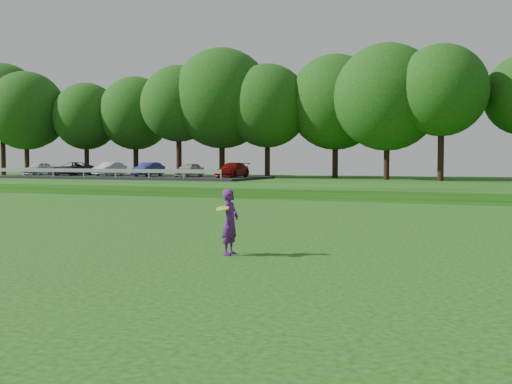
% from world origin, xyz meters
% --- Properties ---
extents(ground, '(140.00, 140.00, 0.00)m').
position_xyz_m(ground, '(0.00, 0.00, 0.00)').
color(ground, '#173F0C').
rests_on(ground, ground).
extents(berm, '(130.00, 30.00, 0.60)m').
position_xyz_m(berm, '(0.00, 34.00, 0.30)').
color(berm, '#173F0C').
rests_on(berm, ground).
extents(walking_path, '(130.00, 1.60, 0.04)m').
position_xyz_m(walking_path, '(0.00, 20.00, 0.02)').
color(walking_path, gray).
rests_on(walking_path, ground).
extents(treeline, '(104.00, 7.00, 15.00)m').
position_xyz_m(treeline, '(0.00, 38.00, 8.10)').
color(treeline, '#18420F').
rests_on(treeline, berm).
extents(parking_lot, '(24.00, 9.00, 1.38)m').
position_xyz_m(parking_lot, '(-24.03, 32.82, 1.06)').
color(parking_lot, black).
rests_on(parking_lot, berm).
extents(woman, '(0.41, 0.74, 1.58)m').
position_xyz_m(woman, '(1.47, -0.64, 0.79)').
color(woman, '#561972').
rests_on(woman, ground).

